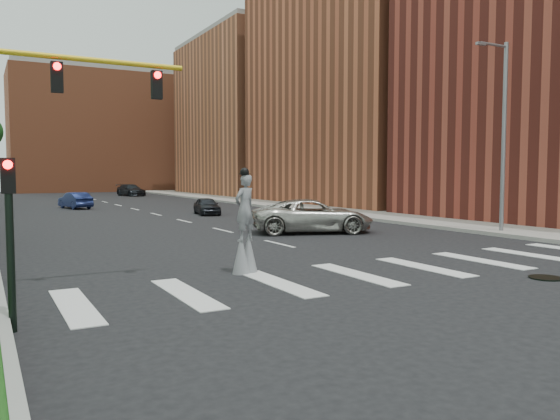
# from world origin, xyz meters

# --- Properties ---
(ground_plane) EXTENTS (160.00, 160.00, 0.00)m
(ground_plane) POSITION_xyz_m (0.00, 0.00, 0.00)
(ground_plane) COLOR black
(ground_plane) RESTS_ON ground
(sidewalk_right) EXTENTS (5.00, 90.00, 0.18)m
(sidewalk_right) POSITION_xyz_m (12.50, 25.00, 0.09)
(sidewalk_right) COLOR gray
(sidewalk_right) RESTS_ON ground
(manhole) EXTENTS (0.90, 0.90, 0.04)m
(manhole) POSITION_xyz_m (3.00, -2.00, 0.02)
(manhole) COLOR black
(manhole) RESTS_ON ground
(building_mid) EXTENTS (16.00, 22.00, 24.00)m
(building_mid) POSITION_xyz_m (22.00, 30.00, 12.00)
(building_mid) COLOR #A45433
(building_mid) RESTS_ON ground
(building_far) EXTENTS (16.00, 22.00, 20.00)m
(building_far) POSITION_xyz_m (22.00, 54.00, 10.00)
(building_far) COLOR #B86844
(building_far) RESTS_ON ground
(building_backdrop) EXTENTS (26.00, 14.00, 18.00)m
(building_backdrop) POSITION_xyz_m (6.00, 78.00, 9.00)
(building_backdrop) COLOR #A45433
(building_backdrop) RESTS_ON ground
(streetlight) EXTENTS (2.05, 0.20, 9.00)m
(streetlight) POSITION_xyz_m (10.90, 6.00, 4.90)
(streetlight) COLOR slate
(streetlight) RESTS_ON ground
(traffic_signal) EXTENTS (5.30, 0.23, 6.20)m
(traffic_signal) POSITION_xyz_m (-9.78, 3.00, 4.15)
(traffic_signal) COLOR black
(traffic_signal) RESTS_ON ground
(secondary_signal) EXTENTS (0.25, 0.21, 3.23)m
(secondary_signal) POSITION_xyz_m (-10.30, -0.50, 1.95)
(secondary_signal) COLOR black
(secondary_signal) RESTS_ON ground
(stilt_performer) EXTENTS (0.84, 0.70, 3.09)m
(stilt_performer) POSITION_xyz_m (-4.00, 2.80, 1.29)
(stilt_performer) COLOR #382316
(stilt_performer) RESTS_ON ground
(suv_crossing) EXTENTS (6.47, 4.59, 1.64)m
(suv_crossing) POSITION_xyz_m (3.46, 10.92, 0.82)
(suv_crossing) COLOR #B2AFA8
(suv_crossing) RESTS_ON ground
(car_near) EXTENTS (1.96, 3.72, 1.21)m
(car_near) POSITION_xyz_m (3.06, 24.10, 0.60)
(car_near) COLOR black
(car_near) RESTS_ON ground
(car_mid) EXTENTS (2.28, 4.23, 1.32)m
(car_mid) POSITION_xyz_m (-4.04, 35.08, 0.66)
(car_mid) COLOR navy
(car_mid) RESTS_ON ground
(car_far) EXTENTS (3.05, 5.29, 1.44)m
(car_far) POSITION_xyz_m (5.57, 56.36, 0.72)
(car_far) COLOR black
(car_far) RESTS_ON ground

